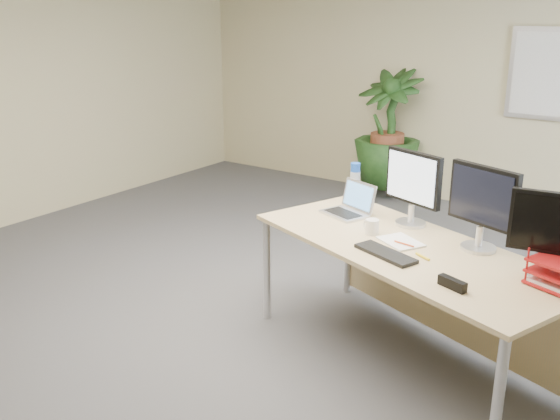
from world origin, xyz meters
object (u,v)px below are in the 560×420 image
Objects in this scene: floor_plant at (387,136)px; monitor_left at (413,183)px; desk at (420,267)px; laptop at (350,206)px; monitor_right at (483,203)px.

floor_plant is 3.35m from monitor_left.
desk is 4.49× the size of monitor_left.
desk is 5.91× the size of laptop.
floor_plant reaches higher than monitor_left.
laptop is (-0.45, -0.03, -0.23)m from monitor_left.
laptop is at bearing -68.92° from floor_plant.
floor_plant is 3.17m from laptop.
floor_plant reaches higher than laptop.
laptop is at bearing -176.42° from monitor_left.
floor_plant is at bearing 119.20° from desk.
desk is 4.36× the size of monitor_right.
monitor_right is (0.33, 0.08, 0.47)m from desk.
desk is 3.66m from floor_plant.
monitor_right is at bearing 14.33° from desk.
laptop is (-0.98, 0.16, -0.24)m from monitor_right.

